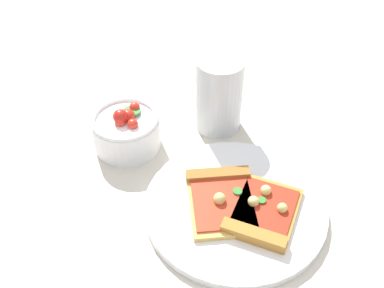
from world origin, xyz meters
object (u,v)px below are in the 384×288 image
plate (235,207)px  pizza_slice_far (221,197)px  pizza_slice_near (263,214)px  salad_bowl (126,130)px  soda_glass (219,95)px

plate → pizza_slice_far: size_ratio=2.15×
pizza_slice_near → salad_bowl: size_ratio=1.30×
salad_bowl → soda_glass: size_ratio=0.84×
plate → soda_glass: bearing=-1.8°
pizza_slice_near → pizza_slice_far: 0.07m
pizza_slice_near → soda_glass: bearing=6.9°
pizza_slice_near → salad_bowl: salad_bowl is taller
pizza_slice_near → soda_glass: (0.23, 0.03, 0.05)m
plate → pizza_slice_near: 0.05m
pizza_slice_near → pizza_slice_far: pizza_slice_far is taller
pizza_slice_far → pizza_slice_near: bearing=-126.9°
soda_glass → salad_bowl: bearing=101.8°
plate → pizza_slice_near: size_ratio=1.84×
pizza_slice_near → plate: bearing=49.2°
plate → salad_bowl: (0.17, 0.16, 0.03)m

